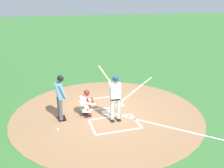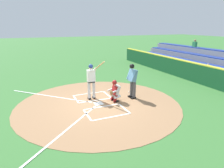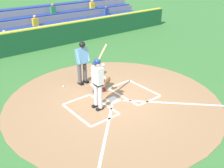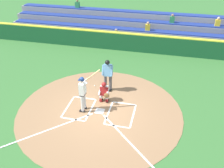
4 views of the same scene
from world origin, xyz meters
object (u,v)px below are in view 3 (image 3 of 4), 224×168
Objects in this scene: catcher at (99,78)px; baseball at (63,86)px; plate_umpire at (82,60)px; batter at (98,80)px.

catcher is 15.27× the size of baseball.
baseball is at bearing -16.10° from plate_umpire.
catcher is at bearing -127.96° from batter.
catcher is (-0.77, -0.98, -0.51)m from batter.
plate_umpire reaches higher than catcher.
catcher is at bearing 125.23° from baseball.
baseball is at bearing -86.40° from batter.
catcher is 1.16m from plate_umpire.
baseball is (0.91, -1.29, -0.55)m from catcher.
baseball is (0.83, -0.24, -1.04)m from plate_umpire.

